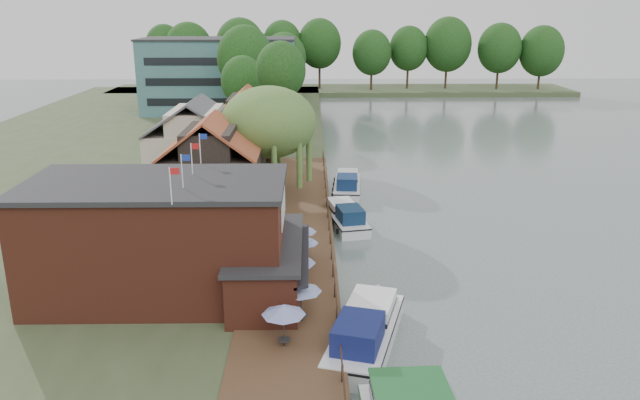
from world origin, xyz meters
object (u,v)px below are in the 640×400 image
object	(u,v)px
pub	(192,238)
cottage_c	(246,126)
cottage_b	(197,143)
cruiser_1	(345,214)
umbrella_0	(284,325)
umbrella_3	(304,252)
umbrella_1	(301,302)
willow	(269,144)
umbrella_4	(302,240)
cruiser_0	(365,325)
umbrella_2	(296,273)
swan	(362,378)
cruiser_2	(347,182)
hotel_block	(220,75)
cottage_a	(212,168)

from	to	relation	value
pub	cottage_c	bearing A→B (deg)	90.00
cottage_b	cruiser_1	size ratio (longest dim) A/B	1.08
umbrella_0	umbrella_3	world-z (taller)	same
umbrella_1	cottage_b	bearing A→B (deg)	110.25
umbrella_1	cruiser_1	world-z (taller)	umbrella_1
pub	willow	distance (m)	20.36
cottage_b	umbrella_4	bearing A→B (deg)	-61.27
willow	umbrella_1	xyz separation A→B (m)	(3.18, -23.95, -3.93)
cottage_c	cruiser_0	world-z (taller)	cottage_c
umbrella_2	swan	size ratio (longest dim) A/B	5.49
umbrella_1	umbrella_3	distance (m)	7.42
cottage_b	cruiser_2	distance (m)	15.52
umbrella_0	cruiser_0	distance (m)	4.87
hotel_block	umbrella_0	world-z (taller)	hotel_block
cottage_c	cruiser_0	bearing A→B (deg)	-75.25
umbrella_2	swan	bearing A→B (deg)	-67.56
cottage_c	cruiser_1	distance (m)	21.76
hotel_block	umbrella_2	bearing A→B (deg)	-78.57
umbrella_1	cruiser_0	distance (m)	3.82
umbrella_0	umbrella_4	size ratio (longest dim) A/B	1.00
willow	cruiser_1	distance (m)	9.70
pub	cottage_a	world-z (taller)	cottage_a
umbrella_2	cruiser_2	size ratio (longest dim) A/B	0.26
cruiser_0	cruiser_1	bearing A→B (deg)	106.25
pub	cottage_a	bearing A→B (deg)	93.81
hotel_block	umbrella_3	xyz separation A→B (m)	(14.77, -67.53, -4.86)
cottage_a	swan	world-z (taller)	cottage_a
cottage_c	umbrella_1	xyz separation A→B (m)	(6.68, -37.95, -2.96)
cruiser_0	cruiser_1	world-z (taller)	cruiser_0
willow	swan	world-z (taller)	willow
umbrella_0	umbrella_4	bearing A→B (deg)	86.41
swan	cottage_c	bearing A→B (deg)	103.04
pub	umbrella_1	bearing A→B (deg)	-30.59
willow	swan	distance (m)	29.64
cottage_c	umbrella_1	distance (m)	38.64
cottage_a	cottage_b	size ratio (longest dim) A/B	0.90
hotel_block	swan	world-z (taller)	hotel_block
hotel_block	cruiser_0	bearing A→B (deg)	-76.49
cottage_a	cruiser_0	bearing A→B (deg)	-60.53
willow	umbrella_0	world-z (taller)	willow
umbrella_2	umbrella_0	bearing A→B (deg)	-94.34
umbrella_3	swan	distance (m)	12.36
cruiser_1	cottage_b	bearing A→B (deg)	134.06
umbrella_2	cottage_c	bearing A→B (deg)	100.58
pub	cruiser_2	xyz separation A→B (m)	(10.95, 25.27, -3.56)
hotel_block	cruiser_2	world-z (taller)	hotel_block
cottage_a	cottage_c	world-z (taller)	same
umbrella_2	cruiser_2	distance (m)	25.66
pub	cruiser_2	bearing A→B (deg)	66.57
cruiser_0	swan	size ratio (longest dim) A/B	23.70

